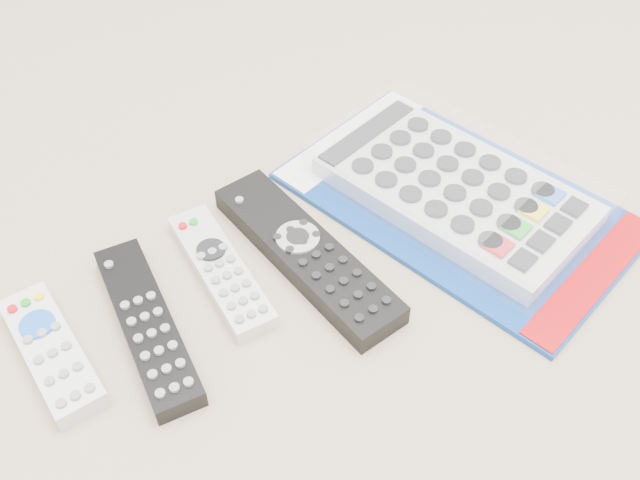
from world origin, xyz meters
TOP-DOWN VIEW (x-y plane):
  - remote_small_grey at (-0.21, 0.05)m, footprint 0.05×0.15m
  - remote_slim_black at (-0.12, 0.03)m, footprint 0.08×0.21m
  - remote_silver_dvd at (-0.03, 0.04)m, footprint 0.07×0.18m
  - remote_large_black at (0.04, 0.00)m, footprint 0.06×0.25m
  - jumbo_remote_packaged at (0.22, -0.03)m, footprint 0.27×0.39m

SIDE VIEW (x-z plane):
  - remote_silver_dvd at x=-0.03m, z-range 0.00..0.02m
  - remote_slim_black at x=-0.12m, z-range 0.00..0.02m
  - remote_small_grey at x=-0.21m, z-range 0.00..0.02m
  - remote_large_black at x=0.04m, z-range 0.00..0.03m
  - jumbo_remote_packaged at x=0.22m, z-range 0.00..0.05m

